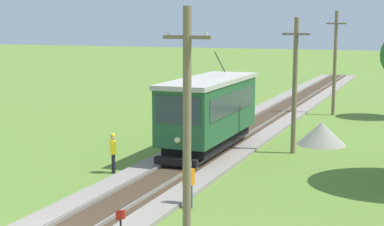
# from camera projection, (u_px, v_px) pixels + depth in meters

# --- Properties ---
(red_tram) EXTENTS (2.60, 8.54, 4.79)m
(red_tram) POSITION_uv_depth(u_px,v_px,m) (209.00, 111.00, 29.69)
(red_tram) COLOR #235633
(red_tram) RESTS_ON rail_right
(utility_pole_foreground) EXTENTS (1.40, 0.31, 7.03)m
(utility_pole_foreground) POSITION_uv_depth(u_px,v_px,m) (187.00, 130.00, 16.51)
(utility_pole_foreground) COLOR #7A664C
(utility_pole_foreground) RESTS_ON ground
(utility_pole_near_tram) EXTENTS (1.40, 0.37, 6.82)m
(utility_pole_near_tram) POSITION_uv_depth(u_px,v_px,m) (295.00, 84.00, 29.63)
(utility_pole_near_tram) COLOR #7A664C
(utility_pole_near_tram) RESTS_ON ground
(utility_pole_mid) EXTENTS (1.40, 0.40, 7.37)m
(utility_pole_mid) POSITION_uv_depth(u_px,v_px,m) (335.00, 62.00, 41.92)
(utility_pole_mid) COLOR #7A664C
(utility_pole_mid) RESTS_ON ground
(gravel_pile) EXTENTS (2.65, 2.65, 1.23)m
(gravel_pile) POSITION_uv_depth(u_px,v_px,m) (321.00, 133.00, 32.10)
(gravel_pile) COLOR gray
(gravel_pile) RESTS_ON ground
(track_worker) EXTENTS (0.42, 0.31, 1.78)m
(track_worker) POSITION_uv_depth(u_px,v_px,m) (189.00, 181.00, 21.10)
(track_worker) COLOR navy
(track_worker) RESTS_ON ground
(second_worker) EXTENTS (0.41, 0.45, 1.78)m
(second_worker) POSITION_uv_depth(u_px,v_px,m) (113.00, 151.00, 26.01)
(second_worker) COLOR black
(second_worker) RESTS_ON ground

